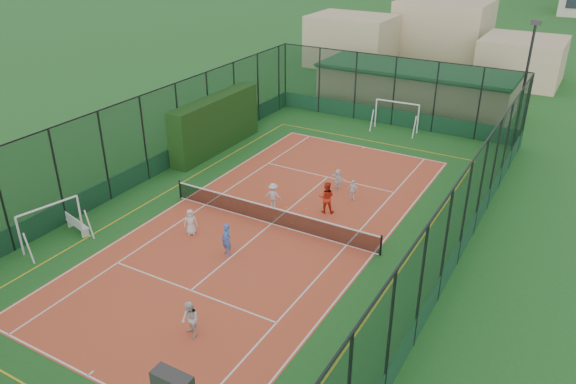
% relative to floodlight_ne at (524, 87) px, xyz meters
% --- Properties ---
extents(ground, '(300.00, 300.00, 0.00)m').
position_rel_floodlight_ne_xyz_m(ground, '(-8.60, -16.60, -4.12)').
color(ground, '#1E5921').
rests_on(ground, ground).
extents(court_slab, '(11.17, 23.97, 0.01)m').
position_rel_floodlight_ne_xyz_m(court_slab, '(-8.60, -16.60, -4.12)').
color(court_slab, '#C24B2B').
rests_on(court_slab, ground).
extents(tennis_net, '(11.67, 0.12, 1.06)m').
position_rel_floodlight_ne_xyz_m(tennis_net, '(-8.60, -16.60, -3.59)').
color(tennis_net, black).
rests_on(tennis_net, ground).
extents(perimeter_fence, '(18.12, 34.12, 5.00)m').
position_rel_floodlight_ne_xyz_m(perimeter_fence, '(-8.60, -16.60, -1.62)').
color(perimeter_fence, black).
rests_on(perimeter_fence, ground).
extents(floodlight_ne, '(0.60, 0.26, 8.25)m').
position_rel_floodlight_ne_xyz_m(floodlight_ne, '(0.00, 0.00, 0.00)').
color(floodlight_ne, black).
rests_on(floodlight_ne, ground).
extents(clubhouse, '(15.20, 7.20, 3.15)m').
position_rel_floodlight_ne_xyz_m(clubhouse, '(-8.60, 5.40, -2.55)').
color(clubhouse, tan).
rests_on(clubhouse, ground).
extents(hedge_left, '(1.21, 8.05, 3.52)m').
position_rel_floodlight_ne_xyz_m(hedge_left, '(-16.90, -9.82, -2.36)').
color(hedge_left, black).
rests_on(hedge_left, ground).
extents(white_bench, '(1.69, 0.84, 0.92)m').
position_rel_floodlight_ne_xyz_m(white_bench, '(-16.40, -21.91, -3.67)').
color(white_bench, white).
rests_on(white_bench, ground).
extents(futsal_goal_near, '(3.13, 1.55, 1.94)m').
position_rel_floodlight_ne_xyz_m(futsal_goal_near, '(-16.56, -23.20, -3.15)').
color(futsal_goal_near, white).
rests_on(futsal_goal_near, ground).
extents(futsal_goal_far, '(3.24, 1.08, 2.06)m').
position_rel_floodlight_ne_xyz_m(futsal_goal_far, '(-7.95, -0.49, -3.09)').
color(futsal_goal_far, white).
rests_on(futsal_goal_far, ground).
extents(child_near_left, '(0.76, 0.72, 1.31)m').
position_rel_floodlight_ne_xyz_m(child_near_left, '(-11.45, -19.36, -3.46)').
color(child_near_left, silver).
rests_on(child_near_left, court_slab).
extents(child_near_mid, '(0.64, 0.50, 1.55)m').
position_rel_floodlight_ne_xyz_m(child_near_mid, '(-8.88, -20.01, -3.34)').
color(child_near_mid, '#4468C2').
rests_on(child_near_mid, court_slab).
extents(child_near_right, '(0.90, 0.83, 1.48)m').
position_rel_floodlight_ne_xyz_m(child_near_right, '(-6.82, -25.18, -3.37)').
color(child_near_right, silver).
rests_on(child_near_right, court_slab).
extents(child_far_left, '(0.98, 0.72, 1.37)m').
position_rel_floodlight_ne_xyz_m(child_far_left, '(-9.44, -15.01, -3.43)').
color(child_far_left, silver).
rests_on(child_far_left, court_slab).
extents(child_far_right, '(0.72, 0.41, 1.16)m').
position_rel_floodlight_ne_xyz_m(child_far_right, '(-6.15, -12.15, -3.53)').
color(child_far_right, white).
rests_on(child_far_right, court_slab).
extents(child_far_back, '(1.13, 0.69, 1.16)m').
position_rel_floodlight_ne_xyz_m(child_far_back, '(-7.46, -11.26, -3.53)').
color(child_far_back, white).
rests_on(child_far_back, court_slab).
extents(coach, '(1.00, 0.89, 1.70)m').
position_rel_floodlight_ne_xyz_m(coach, '(-6.78, -14.13, -3.26)').
color(coach, red).
rests_on(coach, court_slab).
extents(tennis_balls, '(3.39, 1.72, 0.07)m').
position_rel_floodlight_ne_xyz_m(tennis_balls, '(-7.32, -15.30, -4.08)').
color(tennis_balls, '#CCE033').
rests_on(tennis_balls, court_slab).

